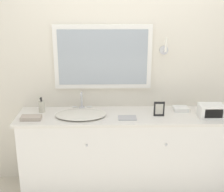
{
  "coord_description": "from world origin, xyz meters",
  "views": [
    {
      "loc": [
        -0.19,
        -2.65,
        2.02
      ],
      "look_at": [
        -0.13,
        0.26,
        1.06
      ],
      "focal_mm": 50.0,
      "sensor_mm": 36.0,
      "label": 1
    }
  ],
  "objects_px": {
    "sink_basin": "(81,114)",
    "soap_bottle": "(42,106)",
    "appliance_box": "(211,111)",
    "picture_frame": "(159,109)"
  },
  "relations": [
    {
      "from": "soap_bottle",
      "to": "appliance_box",
      "type": "height_order",
      "value": "soap_bottle"
    },
    {
      "from": "sink_basin",
      "to": "picture_frame",
      "type": "bearing_deg",
      "value": -1.35
    },
    {
      "from": "picture_frame",
      "to": "soap_bottle",
      "type": "bearing_deg",
      "value": 173.47
    },
    {
      "from": "sink_basin",
      "to": "picture_frame",
      "type": "distance_m",
      "value": 0.78
    },
    {
      "from": "sink_basin",
      "to": "picture_frame",
      "type": "height_order",
      "value": "sink_basin"
    },
    {
      "from": "soap_bottle",
      "to": "picture_frame",
      "type": "bearing_deg",
      "value": -6.53
    },
    {
      "from": "appliance_box",
      "to": "picture_frame",
      "type": "relative_size",
      "value": 1.63
    },
    {
      "from": "sink_basin",
      "to": "soap_bottle",
      "type": "height_order",
      "value": "sink_basin"
    },
    {
      "from": "sink_basin",
      "to": "soap_bottle",
      "type": "distance_m",
      "value": 0.43
    },
    {
      "from": "sink_basin",
      "to": "soap_bottle",
      "type": "xyz_separation_m",
      "value": [
        -0.41,
        0.12,
        0.04
      ]
    }
  ]
}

